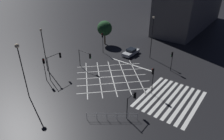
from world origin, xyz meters
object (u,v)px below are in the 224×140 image
at_px(traffic_light_se_cross, 172,57).
at_px(traffic_light_ne_main, 103,39).
at_px(traffic_light_nw_cross, 44,65).
at_px(street_lamp_far, 152,33).
at_px(street_lamp_east, 43,45).
at_px(street_lamp_west, 20,58).
at_px(traffic_light_median_north, 86,56).
at_px(street_tree_near, 105,28).
at_px(traffic_light_nw_main, 55,60).
at_px(traffic_light_median_south, 153,76).
at_px(traffic_light_sw_main, 132,100).
at_px(waiting_car, 131,52).

bearing_deg(traffic_light_se_cross, traffic_light_ne_main, 3.97).
relative_size(traffic_light_nw_cross, street_lamp_far, 0.48).
xyz_separation_m(street_lamp_east, street_lamp_west, (-6.86, -4.69, 1.27)).
xyz_separation_m(street_lamp_west, street_lamp_far, (23.35, -7.76, -0.87)).
distance_m(traffic_light_median_north, street_lamp_far, 13.95).
bearing_deg(street_tree_near, street_lamp_west, -168.53).
bearing_deg(traffic_light_se_cross, traffic_light_nw_cross, 46.56).
distance_m(traffic_light_nw_cross, traffic_light_median_north, 7.62).
xyz_separation_m(traffic_light_nw_main, street_tree_near, (17.49, 3.46, 0.74)).
distance_m(traffic_light_se_cross, traffic_light_ne_main, 15.28).
bearing_deg(street_lamp_west, traffic_light_ne_main, 5.44).
xyz_separation_m(traffic_light_ne_main, street_tree_near, (4.42, 2.99, 0.73)).
xyz_separation_m(traffic_light_median_south, street_tree_near, (12.04, 18.83, 0.85)).
bearing_deg(street_lamp_east, street_lamp_far, -37.04).
height_order(traffic_light_nw_main, traffic_light_sw_main, traffic_light_nw_main).
bearing_deg(traffic_light_median_south, traffic_light_nw_main, 19.52).
relative_size(traffic_light_median_south, traffic_light_se_cross, 1.15).
bearing_deg(street_lamp_west, street_lamp_east, 34.35).
height_order(traffic_light_median_south, street_tree_near, street_tree_near).
distance_m(traffic_light_median_south, street_lamp_west, 18.62).
bearing_deg(traffic_light_median_north, street_lamp_west, -92.38).
distance_m(traffic_light_ne_main, street_lamp_west, 19.82).
bearing_deg(street_lamp_west, traffic_light_nw_main, 12.22).
bearing_deg(street_lamp_far, traffic_light_ne_main, 111.89).
bearing_deg(waiting_car, traffic_light_ne_main, -63.48).
height_order(traffic_light_nw_main, traffic_light_nw_cross, traffic_light_nw_main).
relative_size(traffic_light_median_north, street_lamp_west, 0.41).
relative_size(traffic_light_median_south, traffic_light_sw_main, 1.34).
height_order(traffic_light_nw_main, street_tree_near, street_tree_near).
bearing_deg(traffic_light_median_north, street_tree_near, 113.79).
height_order(traffic_light_median_south, traffic_light_nw_main, traffic_light_median_south).
distance_m(traffic_light_ne_main, traffic_light_median_north, 8.07).
distance_m(traffic_light_nw_cross, street_lamp_far, 21.25).
relative_size(traffic_light_sw_main, traffic_light_nw_cross, 0.77).
relative_size(traffic_light_median_north, street_lamp_east, 0.43).
distance_m(traffic_light_nw_main, waiting_car, 16.85).
bearing_deg(waiting_car, traffic_light_nw_main, -17.87).
bearing_deg(street_lamp_west, waiting_car, -9.49).
xyz_separation_m(traffic_light_median_south, traffic_light_nw_cross, (-7.34, 15.76, -0.09)).
distance_m(street_tree_near, waiting_car, 9.33).
xyz_separation_m(traffic_light_sw_main, street_lamp_east, (0.84, 18.83, 2.72)).
height_order(street_lamp_east, street_lamp_far, street_lamp_far).
relative_size(traffic_light_se_cross, traffic_light_ne_main, 0.83).
bearing_deg(street_lamp_far, traffic_light_median_north, 147.83).
relative_size(traffic_light_nw_cross, street_lamp_east, 0.53).
bearing_deg(street_lamp_east, traffic_light_sw_main, -92.56).
bearing_deg(street_lamp_far, traffic_light_nw_cross, 153.11).
height_order(street_lamp_far, street_tree_near, street_lamp_far).
xyz_separation_m(traffic_light_ne_main, traffic_light_median_north, (-7.69, -2.35, -0.64)).
xyz_separation_m(street_lamp_far, waiting_car, (-1.08, 4.04, -4.82)).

